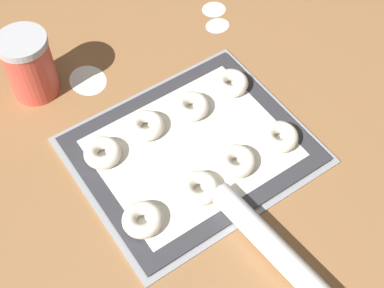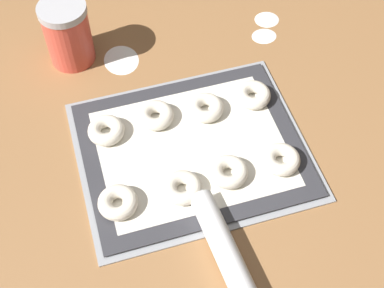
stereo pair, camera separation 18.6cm
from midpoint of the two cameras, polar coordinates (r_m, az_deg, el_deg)
The scene contains 16 objects.
ground_plane at distance 1.05m, azimuth -5.68°, elevation -1.78°, with size 2.80×2.80×0.00m, color olive.
baking_tray at distance 1.05m, azimuth -5.02°, elevation -1.28°, with size 0.45×0.37×0.01m.
baking_mat at distance 1.05m, azimuth -5.04°, elevation -1.12°, with size 0.42×0.35×0.00m.
bagel_front_far_left at distance 0.96m, azimuth -10.88°, elevation -8.70°, with size 0.07×0.07×0.03m.
bagel_front_mid_left at distance 0.98m, azimuth -4.61°, elevation -5.44°, with size 0.07×0.07×0.03m.
bagel_front_mid_right at distance 1.01m, azimuth -0.39°, elevation -2.53°, with size 0.07×0.07×0.03m.
bagel_front_far_right at distance 1.04m, azimuth 4.45°, elevation 0.14°, with size 0.07×0.07×0.03m.
bagel_back_far_left at distance 1.05m, azimuth -14.54°, elevation -1.56°, with size 0.07×0.07×0.03m.
bagel_back_mid_left at distance 1.07m, azimuth -9.84°, elevation 1.33°, with size 0.07×0.07×0.03m.
bagel_back_mid_right at distance 1.09m, azimuth -4.90°, elevation 3.45°, with size 0.07×0.07×0.03m.
bagel_back_far_right at distance 1.13m, azimuth -0.46°, elevation 5.96°, with size 0.07×0.07×0.03m.
flour_canister at distance 1.17m, azimuth -21.41°, elevation 7.31°, with size 0.10×0.10×0.15m.
rolling_pin at distance 0.93m, azimuth 3.09°, elevation -11.83°, with size 0.07×0.39×0.04m.
flour_patch_near at distance 1.33m, azimuth -1.71°, elevation 13.80°, with size 0.06×0.06×0.00m.
flour_patch_far at distance 1.29m, azimuth -1.43°, elevation 12.12°, with size 0.06×0.05×0.00m.
flour_patch_side at distance 1.21m, azimuth -15.44°, elevation 6.11°, with size 0.08×0.09×0.00m.
Camera 1 is at (-0.33, -0.49, 0.87)m, focal length 50.00 mm.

